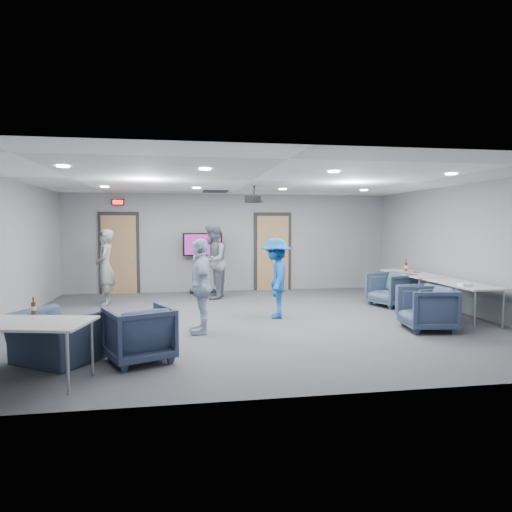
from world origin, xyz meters
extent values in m
plane|color=#3A3D42|center=(0.00, 0.00, 0.00)|extent=(9.00, 9.00, 0.00)
plane|color=white|center=(0.00, 0.00, 2.70)|extent=(9.00, 9.00, 0.00)
cube|color=gray|center=(0.00, 4.00, 1.35)|extent=(9.00, 0.02, 2.70)
cube|color=gray|center=(0.00, -4.00, 1.35)|extent=(9.00, 0.02, 2.70)
cube|color=gray|center=(-4.50, 0.00, 1.35)|extent=(0.02, 8.00, 2.70)
cube|color=gray|center=(4.50, 0.00, 1.35)|extent=(0.02, 8.00, 2.70)
cube|color=black|center=(-3.00, 3.97, 1.08)|extent=(1.06, 0.06, 2.24)
cube|color=#996C4A|center=(-3.00, 3.93, 1.05)|extent=(0.90, 0.05, 2.10)
cylinder|color=#94979C|center=(-2.65, 3.88, 1.00)|extent=(0.04, 0.10, 0.04)
cube|color=black|center=(1.20, 3.97, 1.08)|extent=(1.06, 0.06, 2.24)
cube|color=#996C4A|center=(1.20, 3.93, 1.05)|extent=(0.90, 0.05, 2.10)
cylinder|color=#94979C|center=(1.55, 3.88, 1.00)|extent=(0.04, 0.10, 0.04)
cube|color=black|center=(-3.00, 3.94, 2.45)|extent=(0.32, 0.06, 0.16)
cube|color=#FF0C0C|center=(-3.00, 3.90, 2.45)|extent=(0.26, 0.02, 0.11)
cube|color=black|center=(-0.50, 2.80, 2.69)|extent=(0.60, 0.60, 0.03)
cylinder|color=white|center=(-3.00, -1.80, 2.69)|extent=(0.18, 0.18, 0.02)
cylinder|color=white|center=(-3.00, 1.80, 2.69)|extent=(0.18, 0.18, 0.02)
cylinder|color=white|center=(-1.00, -1.80, 2.69)|extent=(0.18, 0.18, 0.02)
cylinder|color=white|center=(-1.00, 1.80, 2.69)|extent=(0.18, 0.18, 0.02)
cylinder|color=white|center=(1.00, -1.80, 2.69)|extent=(0.18, 0.18, 0.02)
cylinder|color=white|center=(1.00, 1.80, 2.69)|extent=(0.18, 0.18, 0.02)
cylinder|color=white|center=(3.00, -1.80, 2.69)|extent=(0.18, 0.18, 0.02)
cylinder|color=white|center=(3.00, 1.80, 2.69)|extent=(0.18, 0.18, 0.02)
imported|color=gray|center=(-3.09, 2.23, 0.88)|extent=(0.46, 0.66, 1.75)
imported|color=slate|center=(-0.59, 2.71, 0.94)|extent=(0.90, 1.05, 1.89)
imported|color=#A4B5D3|center=(-1.04, -0.89, 0.81)|extent=(0.44, 0.97, 1.63)
imported|color=#194DA4|center=(0.49, 0.16, 0.80)|extent=(0.76, 1.12, 1.60)
imported|color=#384961|center=(3.35, 1.01, 0.38)|extent=(1.06, 1.05, 0.77)
imported|color=#35465B|center=(3.21, -0.67, 0.35)|extent=(0.88, 0.86, 0.70)
imported|color=#34405A|center=(2.90, -1.34, 0.38)|extent=(0.94, 0.92, 0.77)
imported|color=#323B56|center=(-1.94, -2.40, 0.38)|extent=(1.07, 1.09, 0.76)
imported|color=#313E56|center=(-3.07, -2.25, 0.34)|extent=(1.40, 1.36, 0.69)
cube|color=#B2B5B7|center=(4.00, 1.20, 0.71)|extent=(0.79, 1.88, 0.03)
cylinder|color=#94979C|center=(3.69, 2.06, 0.35)|extent=(0.04, 0.04, 0.70)
cylinder|color=#94979C|center=(3.69, 0.33, 0.35)|extent=(0.04, 0.04, 0.70)
cylinder|color=#94979C|center=(4.31, 2.06, 0.35)|extent=(0.04, 0.04, 0.70)
cylinder|color=#94979C|center=(4.31, 0.33, 0.35)|extent=(0.04, 0.04, 0.70)
cube|color=#B2B5B7|center=(4.00, -0.70, 0.71)|extent=(0.72, 1.73, 0.03)
cylinder|color=#94979C|center=(3.72, 0.08, 0.35)|extent=(0.04, 0.04, 0.70)
cylinder|color=#94979C|center=(3.72, -1.49, 0.35)|extent=(0.04, 0.04, 0.70)
cylinder|color=#94979C|center=(4.28, 0.08, 0.35)|extent=(0.04, 0.04, 0.70)
cylinder|color=#94979C|center=(4.28, -1.49, 0.35)|extent=(0.04, 0.04, 0.70)
cube|color=#B2B5B7|center=(-3.41, -3.00, 0.71)|extent=(2.07, 1.21, 0.03)
cylinder|color=#94979C|center=(-2.47, -2.87, 0.35)|extent=(0.04, 0.04, 0.70)
cylinder|color=#94979C|center=(-2.61, -3.51, 0.35)|extent=(0.04, 0.04, 0.70)
cylinder|color=#55290E|center=(-3.21, -2.60, 0.81)|extent=(0.05, 0.05, 0.15)
cylinder|color=#55290E|center=(-3.21, -2.60, 0.92)|extent=(0.02, 0.02, 0.07)
cylinder|color=beige|center=(-3.21, -2.60, 0.81)|extent=(0.06, 0.06, 0.05)
cylinder|color=#55290E|center=(4.05, 1.64, 0.83)|extent=(0.07, 0.07, 0.20)
cylinder|color=#55290E|center=(4.05, 1.64, 0.97)|extent=(0.03, 0.03, 0.09)
cylinder|color=beige|center=(4.05, 1.64, 0.83)|extent=(0.08, 0.08, 0.07)
cube|color=#B33B2C|center=(4.06, 1.16, 0.75)|extent=(0.17, 0.14, 0.03)
cube|color=white|center=(3.81, -1.06, 0.75)|extent=(0.22, 0.16, 0.05)
cube|color=black|center=(-0.78, 3.75, 0.03)|extent=(0.71, 0.51, 0.06)
cylinder|color=black|center=(-0.78, 3.75, 0.66)|extent=(0.06, 0.06, 1.22)
cube|color=black|center=(-0.78, 3.75, 1.32)|extent=(1.07, 0.07, 0.63)
cube|color=#6B1768|center=(-0.78, 3.70, 1.32)|extent=(0.96, 0.01, 0.55)
cylinder|color=black|center=(0.20, 1.01, 2.58)|extent=(0.04, 0.04, 0.22)
cube|color=black|center=(0.20, 1.01, 2.40)|extent=(0.43, 0.40, 0.14)
cylinder|color=black|center=(0.20, 0.85, 2.40)|extent=(0.08, 0.06, 0.08)
camera|label=1|loc=(-1.37, -8.68, 1.87)|focal=32.00mm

